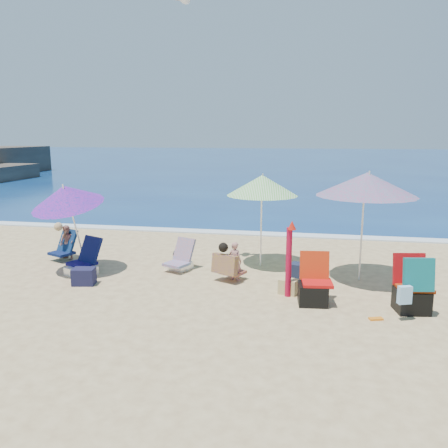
% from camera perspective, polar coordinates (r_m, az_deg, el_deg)
% --- Properties ---
extents(ground, '(120.00, 120.00, 0.00)m').
position_cam_1_polar(ground, '(8.08, 0.78, -9.13)').
color(ground, '#D8BC84').
rests_on(ground, ground).
extents(sea, '(120.00, 80.00, 0.12)m').
position_cam_1_polar(sea, '(52.55, 9.41, 8.01)').
color(sea, navy).
rests_on(sea, ground).
extents(foam, '(120.00, 0.50, 0.04)m').
position_cam_1_polar(foam, '(12.93, 4.70, -1.25)').
color(foam, white).
rests_on(foam, ground).
extents(umbrella_turquoise, '(2.17, 2.17, 2.16)m').
position_cam_1_polar(umbrella_turquoise, '(8.88, 17.61, 4.81)').
color(umbrella_turquoise, white).
rests_on(umbrella_turquoise, ground).
extents(umbrella_striped, '(1.57, 1.57, 2.01)m').
position_cam_1_polar(umbrella_striped, '(9.56, 4.86, 4.89)').
color(umbrella_striped, white).
rests_on(umbrella_striped, ground).
extents(umbrella_blue, '(1.77, 1.81, 1.97)m').
position_cam_1_polar(umbrella_blue, '(9.57, -19.36, 3.41)').
color(umbrella_blue, silver).
rests_on(umbrella_blue, ground).
extents(furled_umbrella, '(0.19, 0.18, 1.37)m').
position_cam_1_polar(furled_umbrella, '(7.93, 8.26, -3.92)').
color(furled_umbrella, '#AB0C2C').
rests_on(furled_umbrella, ground).
extents(chair_navy, '(0.75, 0.88, 0.72)m').
position_cam_1_polar(chair_navy, '(9.75, -17.33, -4.87)').
color(chair_navy, '#100E4F').
rests_on(chair_navy, ground).
extents(chair_rainbow, '(0.65, 0.79, 0.65)m').
position_cam_1_polar(chair_rainbow, '(9.63, -5.63, -4.71)').
color(chair_rainbow, '#CD4850').
rests_on(chair_rainbow, ground).
extents(camp_chair_left, '(0.59, 0.55, 0.87)m').
position_cam_1_polar(camp_chair_left, '(7.82, 11.25, -8.05)').
color(camp_chair_left, red).
rests_on(camp_chair_left, ground).
extents(camp_chair_right, '(0.63, 0.84, 0.96)m').
position_cam_1_polar(camp_chair_right, '(7.89, 22.72, -7.89)').
color(camp_chair_right, '#9E2D0B').
rests_on(camp_chair_right, ground).
extents(person_center, '(0.68, 0.63, 0.78)m').
position_cam_1_polar(person_center, '(8.78, 0.83, -4.84)').
color(person_center, tan).
rests_on(person_center, ground).
extents(person_left, '(0.64, 0.70, 0.88)m').
position_cam_1_polar(person_left, '(10.87, -19.33, -2.21)').
color(person_left, '#AA7466').
rests_on(person_left, ground).
extents(bag_navy_a, '(0.46, 0.36, 0.32)m').
position_cam_1_polar(bag_navy_a, '(9.04, -17.31, -6.35)').
color(bag_navy_a, '#181936').
rests_on(bag_navy_a, ground).
extents(bag_black_a, '(0.38, 0.31, 0.25)m').
position_cam_1_polar(bag_black_a, '(10.07, -5.44, -4.28)').
color(bag_black_a, black).
rests_on(bag_black_a, ground).
extents(bag_tan, '(0.37, 0.31, 0.27)m').
position_cam_1_polar(bag_tan, '(8.24, 8.13, -7.84)').
color(bag_tan, tan).
rests_on(bag_tan, ground).
extents(bag_navy_b, '(0.45, 0.39, 0.29)m').
position_cam_1_polar(bag_navy_b, '(9.15, 9.63, -5.87)').
color(bag_navy_b, '#181F36').
rests_on(bag_navy_b, ground).
extents(orange_item, '(0.23, 0.16, 0.03)m').
position_cam_1_polar(orange_item, '(7.50, 18.67, -11.29)').
color(orange_item, orange).
rests_on(orange_item, ground).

